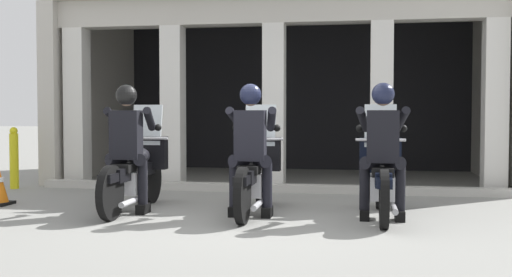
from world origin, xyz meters
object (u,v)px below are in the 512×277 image
at_px(police_officer_left, 127,137).
at_px(bollard_kerbside, 14,158).
at_px(motorcycle_center, 255,172).
at_px(police_officer_right, 383,139).
at_px(police_officer_center, 251,138).
at_px(motorcycle_right, 382,175).
at_px(motorcycle_left, 136,171).

height_order(police_officer_left, bollard_kerbside, police_officer_left).
height_order(motorcycle_center, police_officer_right, police_officer_right).
relative_size(police_officer_center, motorcycle_right, 0.78).
bearing_deg(motorcycle_right, bollard_kerbside, 172.61).
distance_m(motorcycle_center, police_officer_right, 1.63).
relative_size(motorcycle_right, police_officer_right, 1.29).
bearing_deg(motorcycle_left, motorcycle_right, 16.45).
distance_m(police_officer_left, motorcycle_center, 1.63).
xyz_separation_m(motorcycle_left, motorcycle_center, (1.54, 0.02, 0.00)).
height_order(police_officer_left, motorcycle_center, police_officer_left).
xyz_separation_m(motorcycle_center, bollard_kerbside, (-4.27, 1.69, -0.00)).
bearing_deg(police_officer_left, police_officer_center, 16.93).
bearing_deg(motorcycle_center, bollard_kerbside, 171.32).
height_order(police_officer_center, motorcycle_right, police_officer_center).
bearing_deg(motorcycle_right, police_officer_left, -165.54).
bearing_deg(police_officer_center, police_officer_right, 12.77).
distance_m(motorcycle_center, bollard_kerbside, 4.59).
bearing_deg(motorcycle_center, motorcycle_right, 12.77).
height_order(motorcycle_left, motorcycle_center, same).
bearing_deg(police_officer_right, motorcycle_left, -176.06).
bearing_deg(police_officer_right, police_officer_left, -170.80).
relative_size(motorcycle_left, police_officer_right, 1.29).
xyz_separation_m(police_officer_center, police_officer_right, (1.54, -0.01, 0.00)).
xyz_separation_m(police_officer_left, police_officer_center, (1.54, 0.02, 0.00)).
xyz_separation_m(motorcycle_left, police_officer_left, (-0.00, -0.28, 0.44)).
distance_m(police_officer_right, bollard_kerbside, 6.15).
xyz_separation_m(motorcycle_center, motorcycle_right, (1.54, -0.01, 0.00)).
xyz_separation_m(police_officer_left, bollard_kerbside, (-2.72, 2.00, -0.44)).
xyz_separation_m(motorcycle_left, motorcycle_right, (3.08, 0.02, 0.00)).
relative_size(motorcycle_center, motorcycle_right, 1.00).
relative_size(police_officer_left, police_officer_right, 1.00).
xyz_separation_m(motorcycle_center, police_officer_right, (1.54, -0.29, 0.44)).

